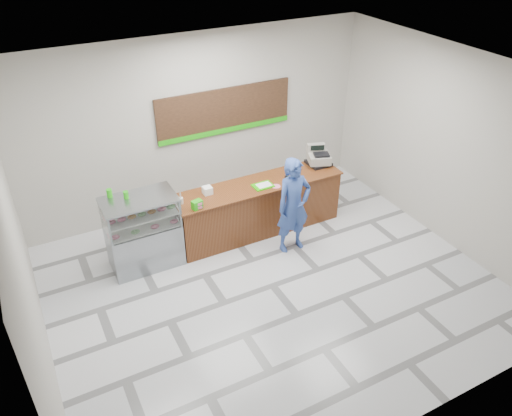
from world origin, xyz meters
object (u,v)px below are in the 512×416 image
sales_counter (259,207)px  serving_tray (263,186)px  customer (294,206)px  display_case (143,232)px  cash_register (318,157)px

sales_counter → serving_tray: size_ratio=8.82×
serving_tray → customer: bearing=-69.4°
sales_counter → customer: size_ratio=1.81×
sales_counter → display_case: size_ratio=2.45×
cash_register → display_case: bearing=-157.2°
cash_register → serving_tray: bearing=-148.5°
sales_counter → display_case: bearing=-180.0°
customer → cash_register: bearing=38.8°
display_case → serving_tray: display_case is taller
sales_counter → display_case: 2.23m
sales_counter → customer: bearing=-69.9°
customer → serving_tray: bearing=110.6°
display_case → customer: 2.63m
serving_tray → customer: customer is taller
sales_counter → serving_tray: (0.03, -0.12, 0.52)m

